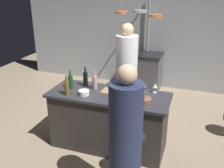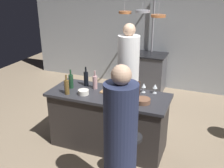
{
  "view_description": "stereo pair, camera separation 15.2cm",
  "coord_description": "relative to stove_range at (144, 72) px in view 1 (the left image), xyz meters",
  "views": [
    {
      "loc": [
        1.2,
        -3.29,
        2.45
      ],
      "look_at": [
        0.0,
        0.15,
        1.0
      ],
      "focal_mm": 41.65,
      "sensor_mm": 36.0,
      "label": 1
    },
    {
      "loc": [
        1.34,
        -3.24,
        2.45
      ],
      "look_at": [
        0.0,
        0.15,
        1.0
      ],
      "focal_mm": 41.65,
      "sensor_mm": 36.0,
      "label": 2
    }
  ],
  "objects": [
    {
      "name": "wine_bottle_rose",
      "position": [
        -0.27,
        -2.34,
        0.56
      ],
      "size": [
        0.07,
        0.07,
        0.29
      ],
      "color": "#B78C8E",
      "rests_on": "kitchen_island"
    },
    {
      "name": "chef",
      "position": [
        0.0,
        -1.52,
        0.39
      ],
      "size": [
        0.38,
        0.38,
        1.8
      ],
      "color": "white",
      "rests_on": "ground_plane"
    },
    {
      "name": "wine_bottle_amber",
      "position": [
        -0.56,
        -2.68,
        0.57
      ],
      "size": [
        0.07,
        0.07,
        0.3
      ],
      "color": "brown",
      "rests_on": "kitchen_island"
    },
    {
      "name": "pepper_mill",
      "position": [
        0.42,
        -2.33,
        0.56
      ],
      "size": [
        0.05,
        0.05,
        0.21
      ],
      "primitive_type": "cylinder",
      "color": "#382319",
      "rests_on": "kitchen_island"
    },
    {
      "name": "mixing_bowl_ceramic",
      "position": [
        -0.33,
        -2.6,
        0.49
      ],
      "size": [
        0.16,
        0.16,
        0.07
      ],
      "primitive_type": "cylinder",
      "color": "silver",
      "rests_on": "kitchen_island"
    },
    {
      "name": "bar_stool_right",
      "position": [
        0.57,
        -3.07,
        -0.07
      ],
      "size": [
        0.28,
        0.28,
        0.68
      ],
      "color": "#4C4C51",
      "rests_on": "ground_plane"
    },
    {
      "name": "stove_range",
      "position": [
        0.0,
        0.0,
        0.0
      ],
      "size": [
        0.8,
        0.64,
        0.89
      ],
      "color": "#47474C",
      "rests_on": "ground_plane"
    },
    {
      "name": "mixing_bowl_steel",
      "position": [
        0.3,
        -2.6,
        0.49
      ],
      "size": [
        0.17,
        0.17,
        0.07
      ],
      "primitive_type": "cylinder",
      "color": "#B7B7BC",
      "rests_on": "kitchen_island"
    },
    {
      "name": "wine_bottle_dark",
      "position": [
        -0.45,
        -2.28,
        0.57
      ],
      "size": [
        0.07,
        0.07,
        0.31
      ],
      "color": "black",
      "rests_on": "kitchen_island"
    },
    {
      "name": "wine_bottle_green",
      "position": [
        -0.62,
        -2.45,
        0.57
      ],
      "size": [
        0.07,
        0.07,
        0.3
      ],
      "color": "#193D23",
      "rests_on": "kitchen_island"
    },
    {
      "name": "mixing_bowl_wooden",
      "position": [
        0.55,
        -2.56,
        0.48
      ],
      "size": [
        0.21,
        0.21,
        0.06
      ],
      "primitive_type": "cylinder",
      "color": "brown",
      "rests_on": "kitchen_island"
    },
    {
      "name": "kitchen_island",
      "position": [
        0.0,
        -2.45,
        0.01
      ],
      "size": [
        1.8,
        0.72,
        0.9
      ],
      "color": "#332D2B",
      "rests_on": "ground_plane"
    },
    {
      "name": "cutting_board",
      "position": [
        0.03,
        -2.37,
        0.46
      ],
      "size": [
        0.32,
        0.22,
        0.02
      ],
      "primitive_type": "cube",
      "color": "#997047",
      "rests_on": "kitchen_island"
    },
    {
      "name": "wine_glass_near_right_guest",
      "position": [
        0.47,
        -2.21,
        0.56
      ],
      "size": [
        0.07,
        0.07,
        0.15
      ],
      "color": "silver",
      "rests_on": "kitchen_island"
    },
    {
      "name": "ground_plane",
      "position": [
        0.0,
        -2.45,
        -0.45
      ],
      "size": [
        9.0,
        9.0,
        0.0
      ],
      "primitive_type": "plane",
      "color": "gray"
    },
    {
      "name": "wine_glass_near_left_guest",
      "position": [
        0.63,
        -2.18,
        0.56
      ],
      "size": [
        0.07,
        0.07,
        0.15
      ],
      "color": "silver",
      "rests_on": "kitchen_island"
    },
    {
      "name": "guest_right",
      "position": [
        0.56,
        -3.46,
        0.35
      ],
      "size": [
        0.36,
        0.36,
        1.71
      ],
      "color": "#262D4C",
      "rests_on": "ground_plane"
    },
    {
      "name": "overhead_pot_rack",
      "position": [
        0.03,
        -0.52,
        1.25
      ],
      "size": [
        0.91,
        1.33,
        2.17
      ],
      "color": "gray",
      "rests_on": "ground_plane"
    },
    {
      "name": "back_wall",
      "position": [
        0.0,
        0.4,
        0.85
      ],
      "size": [
        6.4,
        0.16,
        2.6
      ],
      "primitive_type": "cube",
      "color": "#9EA3A8",
      "rests_on": "ground_plane"
    }
  ]
}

